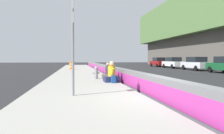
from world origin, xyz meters
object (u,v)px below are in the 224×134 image
(construction_barrel, at_px, (72,66))
(parked_car_midline, at_px, (173,63))
(seated_person_foreground, at_px, (112,75))
(parked_car_fourth, at_px, (196,64))
(seated_person_rear, at_px, (108,73))
(route_sign_post, at_px, (73,38))
(fire_hydrant, at_px, (96,72))
(parked_car_far, at_px, (159,62))
(seated_person_middle, at_px, (110,75))
(backpack, at_px, (113,79))

(construction_barrel, xyz_separation_m, parked_car_midline, (4.13, -15.61, 0.24))
(seated_person_foreground, bearing_deg, parked_car_fourth, -45.37)
(seated_person_rear, bearing_deg, route_sign_post, 160.89)
(fire_hydrant, height_order, parked_car_midline, parked_car_midline)
(parked_car_far, bearing_deg, parked_car_midline, 179.06)
(seated_person_foreground, bearing_deg, seated_person_middle, -5.21)
(fire_hydrant, bearing_deg, parked_car_fourth, -51.76)
(parked_car_fourth, distance_m, parked_car_midline, 6.49)
(backpack, bearing_deg, seated_person_middle, -2.80)
(seated_person_middle, xyz_separation_m, parked_car_midline, (18.41, -13.01, 0.38))
(seated_person_rear, xyz_separation_m, parked_car_fourth, (10.61, -12.94, 0.39))
(construction_barrel, xyz_separation_m, parked_car_fourth, (-2.36, -15.58, 0.24))
(seated_person_middle, distance_m, seated_person_rear, 1.31)
(fire_hydrant, height_order, backpack, fire_hydrant)
(seated_person_foreground, xyz_separation_m, seated_person_middle, (0.97, -0.09, -0.03))
(seated_person_rear, distance_m, parked_car_far, 26.75)
(seated_person_foreground, relative_size, backpack, 2.98)
(fire_hydrant, bearing_deg, backpack, -164.24)
(fire_hydrant, distance_m, seated_person_middle, 1.34)
(parked_car_far, bearing_deg, seated_person_rear, 150.73)
(backpack, height_order, parked_car_midline, parked_car_midline)
(parked_car_midline, bearing_deg, seated_person_middle, 144.76)
(seated_person_middle, bearing_deg, construction_barrel, 10.34)
(route_sign_post, xyz_separation_m, seated_person_rear, (6.52, -2.26, -1.74))
(seated_person_foreground, xyz_separation_m, seated_person_rear, (2.28, -0.12, -0.04))
(seated_person_middle, bearing_deg, seated_person_foreground, 174.79)
(route_sign_post, distance_m, backpack, 4.72)
(seated_person_foreground, distance_m, parked_car_midline, 23.40)
(seated_person_middle, bearing_deg, parked_car_midline, -35.24)
(route_sign_post, bearing_deg, fire_hydrant, -12.89)
(parked_car_fourth, bearing_deg, fire_hydrant, 128.24)
(route_sign_post, xyz_separation_m, construction_barrel, (19.49, 0.38, -1.59))
(backpack, height_order, parked_car_far, parked_car_far)
(fire_hydrant, bearing_deg, seated_person_rear, -74.28)
(route_sign_post, distance_m, seated_person_rear, 7.11)
(backpack, distance_m, parked_car_fourth, 18.69)
(backpack, xyz_separation_m, parked_car_midline, (19.87, -13.08, 0.53))
(seated_person_middle, xyz_separation_m, backpack, (-1.45, 0.07, -0.14))
(parked_car_far, bearing_deg, parked_car_fourth, 179.36)
(parked_car_far, bearing_deg, route_sign_post, 152.81)
(seated_person_middle, relative_size, parked_car_midline, 0.24)
(fire_hydrant, distance_m, parked_car_fourth, 17.52)
(backpack, distance_m, parked_car_midline, 23.79)
(parked_car_midline, bearing_deg, parked_car_far, -0.94)
(seated_person_foreground, relative_size, parked_car_fourth, 0.26)
(fire_hydrant, relative_size, construction_barrel, 0.93)
(backpack, bearing_deg, parked_car_far, -26.80)
(fire_hydrant, distance_m, backpack, 2.64)
(fire_hydrant, xyz_separation_m, parked_car_fourth, (10.84, -13.76, 0.27))
(seated_person_rear, bearing_deg, construction_barrel, 11.50)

